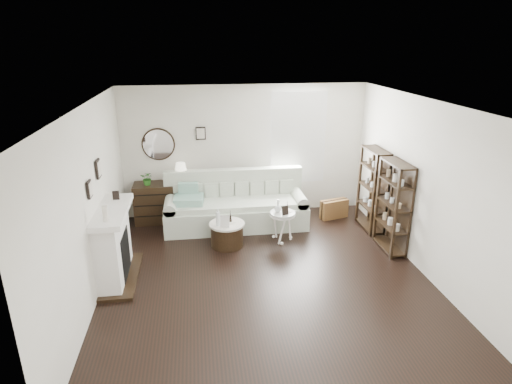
{
  "coord_description": "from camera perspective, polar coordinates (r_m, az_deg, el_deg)",
  "views": [
    {
      "loc": [
        -0.98,
        -5.82,
        3.54
      ],
      "look_at": [
        -0.05,
        0.8,
        1.14
      ],
      "focal_mm": 30.0,
      "sensor_mm": 36.0,
      "label": 1
    }
  ],
  "objects": [
    {
      "name": "shelf_unit_far",
      "position": [
        8.53,
        15.29,
        0.32
      ],
      "size": [
        0.3,
        0.8,
        1.6
      ],
      "color": "black",
      "rests_on": "ground"
    },
    {
      "name": "eiffel_drum",
      "position": [
        7.66,
        -3.43,
        -3.33
      ],
      "size": [
        0.13,
        0.13,
        0.2
      ],
      "primitive_type": null,
      "rotation": [
        0.0,
        0.0,
        -0.17
      ],
      "color": "black",
      "rests_on": "drum_table"
    },
    {
      "name": "potted_plant",
      "position": [
        8.7,
        -14.27,
        1.78
      ],
      "size": [
        0.29,
        0.27,
        0.28
      ],
      "primitive_type": "imported",
      "rotation": [
        0.0,
        0.0,
        -0.24
      ],
      "color": "#25631C",
      "rests_on": "dresser"
    },
    {
      "name": "bottle_drum",
      "position": [
        7.52,
        -5.11,
        -3.35
      ],
      "size": [
        0.07,
        0.07,
        0.32
      ],
      "primitive_type": "cylinder",
      "color": "silver",
      "rests_on": "drum_table"
    },
    {
      "name": "quilt",
      "position": [
        8.3,
        -8.96,
        -1.05
      ],
      "size": [
        0.58,
        0.49,
        0.14
      ],
      "primitive_type": "cube",
      "rotation": [
        0.0,
        0.0,
        -0.07
      ],
      "color": "#258764",
      "rests_on": "sofa"
    },
    {
      "name": "flask_ped",
      "position": [
        7.74,
        2.95,
        -1.86
      ],
      "size": [
        0.13,
        0.13,
        0.24
      ],
      "primitive_type": null,
      "color": "silver",
      "rests_on": "pedestal_table"
    },
    {
      "name": "eiffel_ped",
      "position": [
        7.8,
        4.19,
        -2.02
      ],
      "size": [
        0.12,
        0.12,
        0.17
      ],
      "primitive_type": null,
      "rotation": [
        0.0,
        0.0,
        0.26
      ],
      "color": "black",
      "rests_on": "pedestal_table"
    },
    {
      "name": "fireplace",
      "position": [
        6.94,
        -18.4,
        -6.92
      ],
      "size": [
        0.5,
        1.4,
        1.84
      ],
      "color": "white",
      "rests_on": "ground"
    },
    {
      "name": "suitcase",
      "position": [
        9.06,
        10.36,
        -2.23
      ],
      "size": [
        0.62,
        0.34,
        0.39
      ],
      "primitive_type": "cube",
      "rotation": [
        0.0,
        0.0,
        0.27
      ],
      "color": "brown",
      "rests_on": "ground"
    },
    {
      "name": "dresser",
      "position": [
        8.89,
        -12.01,
        -1.35
      ],
      "size": [
        1.21,
        0.52,
        0.81
      ],
      "color": "black",
      "rests_on": "ground"
    },
    {
      "name": "table_lamp",
      "position": [
        8.67,
        -9.97,
        2.52
      ],
      "size": [
        0.26,
        0.26,
        0.41
      ],
      "primitive_type": null,
      "rotation": [
        0.0,
        0.0,
        0.01
      ],
      "color": "beige",
      "rests_on": "dresser"
    },
    {
      "name": "drum_table",
      "position": [
        7.74,
        -3.87,
        -5.65
      ],
      "size": [
        0.63,
        0.63,
        0.44
      ],
      "rotation": [
        0.0,
        0.0,
        0.23
      ],
      "color": "black",
      "rests_on": "ground"
    },
    {
      "name": "sofa",
      "position": [
        8.55,
        -2.77,
        -2.11
      ],
      "size": [
        2.78,
        0.96,
        1.08
      ],
      "color": "#A8B3A0",
      "rests_on": "ground"
    },
    {
      "name": "pedestal_table",
      "position": [
        7.8,
        3.55,
        -3.04
      ],
      "size": [
        0.47,
        0.47,
        0.57
      ],
      "rotation": [
        0.0,
        0.0,
        -0.22
      ],
      "color": "silver",
      "rests_on": "ground"
    },
    {
      "name": "shelf_unit_near",
      "position": [
        7.77,
        17.82,
        -1.87
      ],
      "size": [
        0.3,
        0.8,
        1.6
      ],
      "color": "black",
      "rests_on": "ground"
    },
    {
      "name": "card_frame_ped",
      "position": [
        7.64,
        3.9,
        -2.48
      ],
      "size": [
        0.13,
        0.08,
        0.17
      ],
      "primitive_type": "cube",
      "rotation": [
        -0.21,
        0.0,
        0.28
      ],
      "color": "black",
      "rests_on": "pedestal_table"
    },
    {
      "name": "room",
      "position": [
        8.91,
        3.29,
        7.13
      ],
      "size": [
        5.5,
        5.5,
        5.5
      ],
      "color": "black",
      "rests_on": "ground"
    },
    {
      "name": "card_frame_drum",
      "position": [
        7.46,
        -4.18,
        -3.94
      ],
      "size": [
        0.17,
        0.1,
        0.21
      ],
      "primitive_type": "cube",
      "rotation": [
        -0.21,
        0.0,
        -0.25
      ],
      "color": "silver",
      "rests_on": "drum_table"
    }
  ]
}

